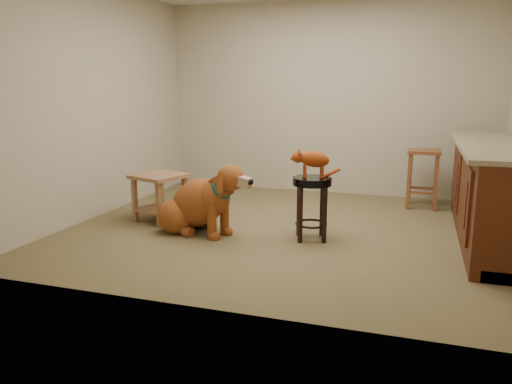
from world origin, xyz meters
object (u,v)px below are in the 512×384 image
(side_table, at_px, (160,190))
(golden_retriever, at_px, (199,204))
(padded_stool, at_px, (312,196))
(wood_stool, at_px, (423,178))
(tabby_kitten, at_px, (311,160))

(side_table, xyz_separation_m, golden_retriever, (0.61, -0.30, -0.05))
(padded_stool, height_order, wood_stool, wood_stool)
(side_table, xyz_separation_m, tabby_kitten, (1.72, -0.16, 0.44))
(padded_stool, relative_size, wood_stool, 0.86)
(golden_retriever, height_order, tabby_kitten, tabby_kitten)
(padded_stool, height_order, side_table, padded_stool)
(padded_stool, relative_size, side_table, 0.96)
(golden_retriever, bearing_deg, wood_stool, 57.04)
(wood_stool, xyz_separation_m, tabby_kitten, (-1.03, -1.71, 0.41))
(side_table, height_order, golden_retriever, golden_retriever)
(padded_stool, distance_m, tabby_kitten, 0.34)
(padded_stool, bearing_deg, side_table, 174.66)
(padded_stool, distance_m, side_table, 1.74)
(tabby_kitten, bearing_deg, wood_stool, 42.39)
(side_table, bearing_deg, tabby_kitten, -5.45)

